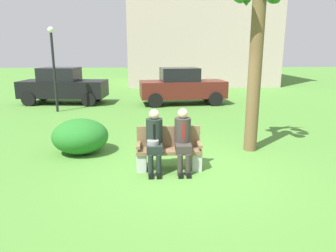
{
  "coord_description": "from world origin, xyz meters",
  "views": [
    {
      "loc": [
        -0.7,
        -6.09,
        2.47
      ],
      "look_at": [
        -0.37,
        0.54,
        0.85
      ],
      "focal_mm": 33.38,
      "sensor_mm": 36.0,
      "label": 1
    }
  ],
  "objects_px": {
    "seated_man_left": "(154,138)",
    "seated_man_right": "(183,137)",
    "parked_car_near": "(63,86)",
    "building_backdrop": "(199,11)",
    "park_bench": "(169,151)",
    "palm_tree_tall": "(258,13)",
    "street_lamp": "(53,60)",
    "parked_car_far": "(182,86)",
    "shrub_near_bench": "(80,136)"
  },
  "relations": [
    {
      "from": "seated_man_left",
      "to": "seated_man_right",
      "type": "height_order",
      "value": "seated_man_right"
    },
    {
      "from": "parked_car_near",
      "to": "building_backdrop",
      "type": "height_order",
      "value": "building_backdrop"
    },
    {
      "from": "seated_man_left",
      "to": "building_backdrop",
      "type": "relative_size",
      "value": 0.12
    },
    {
      "from": "park_bench",
      "to": "palm_tree_tall",
      "type": "relative_size",
      "value": 0.29
    },
    {
      "from": "seated_man_left",
      "to": "street_lamp",
      "type": "height_order",
      "value": "street_lamp"
    },
    {
      "from": "parked_car_far",
      "to": "building_backdrop",
      "type": "height_order",
      "value": "building_backdrop"
    },
    {
      "from": "seated_man_right",
      "to": "park_bench",
      "type": "bearing_deg",
      "value": 157.58
    },
    {
      "from": "seated_man_right",
      "to": "building_backdrop",
      "type": "distance_m",
      "value": 19.21
    },
    {
      "from": "palm_tree_tall",
      "to": "parked_car_near",
      "type": "xyz_separation_m",
      "value": [
        -6.65,
        7.42,
        -2.45
      ]
    },
    {
      "from": "palm_tree_tall",
      "to": "parked_car_far",
      "type": "xyz_separation_m",
      "value": [
        -1.09,
        6.99,
        -2.45
      ]
    },
    {
      "from": "shrub_near_bench",
      "to": "street_lamp",
      "type": "xyz_separation_m",
      "value": [
        -2.15,
        5.42,
        1.65
      ]
    },
    {
      "from": "seated_man_left",
      "to": "palm_tree_tall",
      "type": "bearing_deg",
      "value": 28.33
    },
    {
      "from": "shrub_near_bench",
      "to": "parked_car_near",
      "type": "bearing_deg",
      "value": 108.02
    },
    {
      "from": "seated_man_left",
      "to": "parked_car_far",
      "type": "relative_size",
      "value": 0.32
    },
    {
      "from": "parked_car_near",
      "to": "building_backdrop",
      "type": "bearing_deg",
      "value": 51.48
    },
    {
      "from": "shrub_near_bench",
      "to": "building_backdrop",
      "type": "height_order",
      "value": "building_backdrop"
    },
    {
      "from": "seated_man_left",
      "to": "shrub_near_bench",
      "type": "distance_m",
      "value": 2.23
    },
    {
      "from": "palm_tree_tall",
      "to": "building_backdrop",
      "type": "bearing_deg",
      "value": 86.43
    },
    {
      "from": "parked_car_near",
      "to": "street_lamp",
      "type": "relative_size",
      "value": 1.2
    },
    {
      "from": "parked_car_near",
      "to": "street_lamp",
      "type": "xyz_separation_m",
      "value": [
        0.27,
        -2.03,
        1.23
      ]
    },
    {
      "from": "seated_man_left",
      "to": "parked_car_near",
      "type": "xyz_separation_m",
      "value": [
        -4.22,
        8.73,
        0.12
      ]
    },
    {
      "from": "seated_man_left",
      "to": "street_lamp",
      "type": "relative_size",
      "value": 0.39
    },
    {
      "from": "seated_man_right",
      "to": "parked_car_far",
      "type": "bearing_deg",
      "value": 84.84
    },
    {
      "from": "parked_car_near",
      "to": "street_lamp",
      "type": "height_order",
      "value": "street_lamp"
    },
    {
      "from": "park_bench",
      "to": "parked_car_near",
      "type": "relative_size",
      "value": 0.34
    },
    {
      "from": "seated_man_right",
      "to": "parked_car_far",
      "type": "height_order",
      "value": "parked_car_far"
    },
    {
      "from": "palm_tree_tall",
      "to": "shrub_near_bench",
      "type": "relative_size",
      "value": 3.42
    },
    {
      "from": "shrub_near_bench",
      "to": "building_backdrop",
      "type": "bearing_deg",
      "value": 72.84
    },
    {
      "from": "seated_man_left",
      "to": "building_backdrop",
      "type": "distance_m",
      "value": 19.31
    },
    {
      "from": "seated_man_right",
      "to": "parked_car_near",
      "type": "relative_size",
      "value": 0.33
    },
    {
      "from": "park_bench",
      "to": "seated_man_left",
      "type": "xyz_separation_m",
      "value": [
        -0.3,
        -0.12,
        0.33
      ]
    },
    {
      "from": "seated_man_left",
      "to": "palm_tree_tall",
      "type": "distance_m",
      "value": 3.76
    },
    {
      "from": "building_backdrop",
      "to": "seated_man_left",
      "type": "bearing_deg",
      "value": -100.74
    },
    {
      "from": "seated_man_left",
      "to": "palm_tree_tall",
      "type": "relative_size",
      "value": 0.28
    },
    {
      "from": "parked_car_near",
      "to": "parked_car_far",
      "type": "height_order",
      "value": "same"
    },
    {
      "from": "parked_car_far",
      "to": "street_lamp",
      "type": "distance_m",
      "value": 5.66
    },
    {
      "from": "shrub_near_bench",
      "to": "building_backdrop",
      "type": "relative_size",
      "value": 0.13
    },
    {
      "from": "park_bench",
      "to": "parked_car_far",
      "type": "bearing_deg",
      "value": 82.79
    },
    {
      "from": "street_lamp",
      "to": "palm_tree_tall",
      "type": "bearing_deg",
      "value": -40.24
    },
    {
      "from": "park_bench",
      "to": "seated_man_right",
      "type": "height_order",
      "value": "seated_man_right"
    },
    {
      "from": "park_bench",
      "to": "building_backdrop",
      "type": "height_order",
      "value": "building_backdrop"
    },
    {
      "from": "palm_tree_tall",
      "to": "shrub_near_bench",
      "type": "distance_m",
      "value": 5.1
    },
    {
      "from": "parked_car_near",
      "to": "seated_man_left",
      "type": "bearing_deg",
      "value": -64.18
    },
    {
      "from": "seated_man_left",
      "to": "shrub_near_bench",
      "type": "xyz_separation_m",
      "value": [
        -1.8,
        1.28,
        -0.3
      ]
    },
    {
      "from": "palm_tree_tall",
      "to": "building_backdrop",
      "type": "xyz_separation_m",
      "value": [
        1.07,
        17.12,
        2.05
      ]
    },
    {
      "from": "park_bench",
      "to": "street_lamp",
      "type": "height_order",
      "value": "street_lamp"
    },
    {
      "from": "park_bench",
      "to": "street_lamp",
      "type": "relative_size",
      "value": 0.4
    },
    {
      "from": "seated_man_left",
      "to": "parked_car_far",
      "type": "distance_m",
      "value": 8.41
    },
    {
      "from": "park_bench",
      "to": "parked_car_far",
      "type": "relative_size",
      "value": 0.33
    },
    {
      "from": "park_bench",
      "to": "seated_man_left",
      "type": "height_order",
      "value": "seated_man_left"
    }
  ]
}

